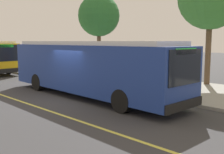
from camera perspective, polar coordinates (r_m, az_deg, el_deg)
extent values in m
plane|color=#38383A|center=(14.23, -8.30, -4.51)|extent=(120.00, 120.00, 0.00)
cube|color=gray|center=(18.35, 6.95, -1.54)|extent=(44.00, 6.40, 0.15)
cube|color=#E0D64C|center=(13.08, -16.11, -5.79)|extent=(36.00, 0.14, 0.01)
cube|color=navy|center=(14.50, -4.93, 1.96)|extent=(11.70, 2.83, 2.40)
cube|color=silver|center=(14.43, -4.98, 7.11)|extent=(10.76, 2.55, 0.20)
cube|color=black|center=(10.55, 15.17, 2.00)|extent=(0.09, 2.17, 1.34)
cube|color=black|center=(15.31, -1.15, 3.36)|extent=(10.24, 0.29, 1.06)
cube|color=yellow|center=(15.45, -1.12, -1.33)|extent=(11.05, 0.29, 0.28)
cube|color=#26D83F|center=(10.50, 15.30, 5.19)|extent=(0.06, 1.40, 0.24)
cube|color=black|center=(10.77, 14.97, -5.72)|extent=(0.14, 2.50, 0.36)
cylinder|color=black|center=(12.95, 9.22, -3.47)|extent=(1.01, 0.30, 1.00)
cylinder|color=black|center=(11.24, 2.00, -5.07)|extent=(1.01, 0.30, 1.00)
cylinder|color=black|center=(18.10, -8.90, -0.34)|extent=(1.01, 0.30, 1.00)
cylinder|color=black|center=(16.91, -15.36, -1.07)|extent=(1.01, 0.30, 1.00)
cube|color=black|center=(23.82, -21.43, 4.69)|extent=(0.09, 2.17, 1.34)
cube|color=#26D83F|center=(23.80, -21.49, 6.10)|extent=(0.06, 1.40, 0.24)
cube|color=black|center=(23.91, -21.25, 1.21)|extent=(0.13, 2.50, 0.36)
cylinder|color=black|center=(26.33, -20.92, 1.70)|extent=(1.01, 0.30, 1.00)
cylinder|color=#333338|center=(18.24, 6.54, 2.45)|extent=(0.10, 0.10, 2.40)
cylinder|color=#333338|center=(17.25, 3.83, 2.20)|extent=(0.10, 0.10, 2.40)
cylinder|color=#333338|center=(19.97, 0.71, 2.94)|extent=(0.10, 0.10, 2.40)
cylinder|color=#333338|center=(19.07, -2.04, 2.72)|extent=(0.10, 0.10, 2.40)
cube|color=#333338|center=(18.54, 2.17, 6.42)|extent=(2.90, 1.60, 0.08)
cube|color=#4C606B|center=(19.08, 3.49, 2.71)|extent=(2.47, 0.04, 2.16)
cube|color=navy|center=(19.52, -0.63, 2.69)|extent=(0.06, 1.11, 1.82)
cube|color=brown|center=(18.62, 2.14, 0.28)|extent=(1.60, 0.44, 0.06)
cube|color=brown|center=(18.76, 2.64, 1.19)|extent=(1.60, 0.05, 0.44)
cube|color=#333338|center=(19.14, 0.56, -0.20)|extent=(0.08, 0.40, 0.45)
cube|color=#333338|center=(18.17, 3.79, -0.63)|extent=(0.08, 0.40, 0.45)
cylinder|color=#333338|center=(16.00, 3.15, 2.50)|extent=(0.07, 0.07, 2.80)
cube|color=white|center=(15.93, 3.13, 6.44)|extent=(0.44, 0.03, 0.56)
cube|color=red|center=(15.92, 3.09, 6.44)|extent=(0.40, 0.01, 0.16)
cylinder|color=#282D47|center=(19.62, -2.10, 0.58)|extent=(0.14, 0.14, 0.85)
cylinder|color=#282D47|center=(19.50, -2.49, 0.53)|extent=(0.14, 0.14, 0.85)
cube|color=red|center=(19.49, -2.30, 2.70)|extent=(0.24, 0.40, 0.62)
sphere|color=tan|center=(19.46, -2.31, 3.93)|extent=(0.22, 0.22, 0.22)
cylinder|color=brown|center=(25.05, -2.74, 5.34)|extent=(0.36, 0.36, 3.69)
sphere|color=#28662D|center=(25.13, -2.79, 12.77)|extent=(3.76, 3.76, 3.76)
cylinder|color=brown|center=(18.72, 19.49, 4.70)|extent=(0.36, 0.36, 4.03)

